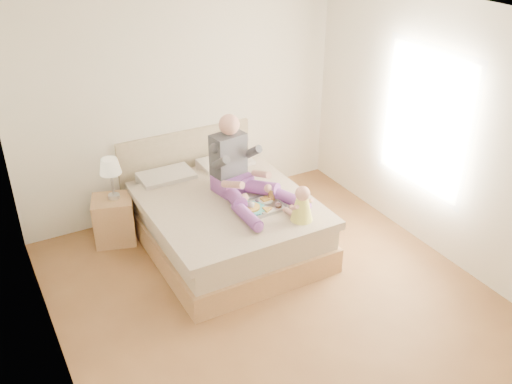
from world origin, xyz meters
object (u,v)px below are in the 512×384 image
adult (239,173)px  baby (301,206)px  nightstand (114,220)px  bed (222,217)px  tray (259,205)px

adult → baby: bearing=-78.3°
nightstand → baby: 2.18m
bed → tray: bed is taller
bed → nightstand: bed is taller
nightstand → bed: bearing=-12.4°
baby → tray: bearing=112.0°
nightstand → baby: bearing=-26.0°
adult → nightstand: bearing=140.4°
bed → baby: bearing=-60.6°
nightstand → adult: size_ratio=0.47×
tray → baby: 0.50m
bed → baby: bed is taller
adult → tray: size_ratio=2.21×
nightstand → adult: 1.54m
tray → baby: size_ratio=1.38×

